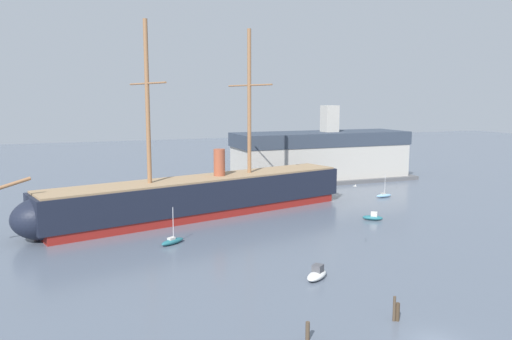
# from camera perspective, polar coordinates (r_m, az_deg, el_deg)

# --- Properties ---
(tall_ship) EXTENTS (60.94, 20.86, 29.84)m
(tall_ship) POSITION_cam_1_polar(r_m,az_deg,el_deg) (81.60, -5.95, -2.88)
(tall_ship) COLOR maroon
(tall_ship) RESTS_ON ground
(motorboat_near_centre) EXTENTS (3.69, 3.33, 1.48)m
(motorboat_near_centre) POSITION_cam_1_polar(r_m,az_deg,el_deg) (54.21, 6.85, -11.52)
(motorboat_near_centre) COLOR silver
(motorboat_near_centre) RESTS_ON ground
(sailboat_alongside_bow) EXTENTS (3.72, 2.89, 4.81)m
(sailboat_alongside_bow) POSITION_cam_1_polar(r_m,az_deg,el_deg) (66.87, -9.35, -7.87)
(sailboat_alongside_bow) COLOR #236670
(sailboat_alongside_bow) RESTS_ON ground
(motorboat_alongside_stern) EXTENTS (3.23, 2.90, 1.29)m
(motorboat_alongside_stern) POSITION_cam_1_polar(r_m,az_deg,el_deg) (80.63, 12.97, -5.18)
(motorboat_alongside_stern) COLOR #236670
(motorboat_alongside_stern) RESTS_ON ground
(sailboat_far_right) EXTENTS (3.43, 1.21, 4.40)m
(sailboat_far_right) POSITION_cam_1_polar(r_m,az_deg,el_deg) (99.36, 14.14, -2.78)
(sailboat_far_right) COLOR #7FB2D6
(sailboat_far_right) RESTS_ON ground
(motorboat_distant_centre) EXTENTS (2.65, 3.55, 1.38)m
(motorboat_distant_centre) POSITION_cam_1_polar(r_m,az_deg,el_deg) (100.07, -4.66, -2.41)
(motorboat_distant_centre) COLOR orange
(motorboat_distant_centre) RESTS_ON ground
(mooring_piling_nearest) EXTENTS (0.24, 0.24, 2.16)m
(mooring_piling_nearest) POSITION_cam_1_polar(r_m,az_deg,el_deg) (45.80, 15.24, -14.78)
(mooring_piling_nearest) COLOR #4C3D2D
(mooring_piling_nearest) RESTS_ON ground
(mooring_piling_left_pair) EXTENTS (0.38, 0.38, 1.56)m
(mooring_piling_left_pair) POSITION_cam_1_polar(r_m,az_deg,el_deg) (46.03, 15.58, -15.08)
(mooring_piling_left_pair) COLOR #423323
(mooring_piling_left_pair) RESTS_ON ground
(mooring_piling_right_pair) EXTENTS (0.34, 0.34, 1.47)m
(mooring_piling_right_pair) POSITION_cam_1_polar(r_m,az_deg,el_deg) (41.53, 5.81, -17.51)
(mooring_piling_right_pair) COLOR #4C3D2D
(mooring_piling_right_pair) RESTS_ON ground
(dockside_warehouse_right) EXTENTS (43.28, 14.42, 17.00)m
(dockside_warehouse_right) POSITION_cam_1_polar(r_m,az_deg,el_deg) (116.17, 7.30, 1.53)
(dockside_warehouse_right) COLOR #565659
(dockside_warehouse_right) RESTS_ON ground
(seagull_in_flight) EXTENTS (0.82, 1.09, 0.14)m
(seagull_in_flight) POSITION_cam_1_polar(r_m,az_deg,el_deg) (58.08, 11.04, -1.78)
(seagull_in_flight) COLOR silver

